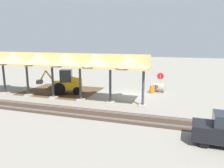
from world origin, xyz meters
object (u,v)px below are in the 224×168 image
Objects in this scene: concrete_pipe at (159,87)px; stop_sign at (160,79)px; backhoe at (67,83)px; traffic_barrel at (152,89)px.

stop_sign is at bearing 101.65° from concrete_pipe.
backhoe is 3.10× the size of concrete_pipe.
concrete_pipe is at bearing -121.43° from traffic_barrel.
traffic_barrel is (0.91, -0.19, -1.36)m from stop_sign.
stop_sign is 1.65m from traffic_barrel.
stop_sign is 2.78× the size of traffic_barrel.
traffic_barrel is (-9.54, -3.23, -0.82)m from backhoe.
stop_sign is 10.90m from backhoe.
stop_sign is 1.49× the size of concrete_pipe.
backhoe reaches higher than concrete_pipe.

